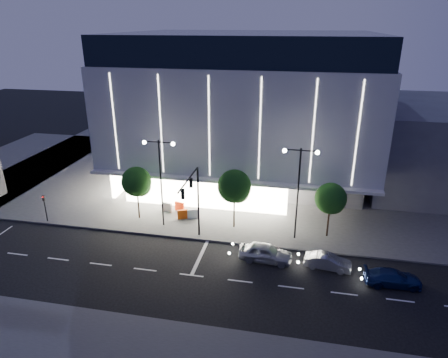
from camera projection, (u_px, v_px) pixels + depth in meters
ground at (174, 262)px, 34.14m from camera, size 160.00×160.00×0.00m
sidewalk_museum at (262, 170)px, 55.07m from camera, size 70.00×40.00×0.15m
museum at (248, 105)px, 50.50m from camera, size 30.00×25.80×18.00m
annex_building at (433, 144)px, 49.40m from camera, size 16.00×20.00×10.00m
traffic_mast at (194, 194)px, 35.14m from camera, size 0.33×5.89×7.07m
street_lamp_west at (160, 171)px, 37.96m from camera, size 3.16×0.36×9.00m
street_lamp_east at (299, 181)px, 35.58m from camera, size 3.16×0.36×9.00m
ped_signal_far at (45, 205)px, 40.29m from camera, size 0.22×0.24×3.00m
tree_left at (137, 183)px, 40.14m from camera, size 3.02×3.02×5.72m
tree_mid at (235, 188)px, 38.20m from camera, size 3.25×3.25×6.15m
tree_right at (331, 200)px, 36.72m from camera, size 2.91×2.91×5.51m
car_lead at (265, 253)px, 34.11m from camera, size 4.72×2.16×1.57m
car_second at (328, 262)px, 33.10m from camera, size 3.96×1.82×1.26m
car_third at (393, 278)px, 31.03m from camera, size 4.45×2.05×1.26m
barrier_a at (180, 207)px, 42.89m from camera, size 1.12×0.58×1.00m
barrier_b at (167, 207)px, 42.79m from camera, size 1.13×0.54×1.00m
barrier_c at (183, 214)px, 41.19m from camera, size 1.11×0.67×1.00m
barrier_d at (193, 214)px, 41.30m from camera, size 1.12×0.63×1.00m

